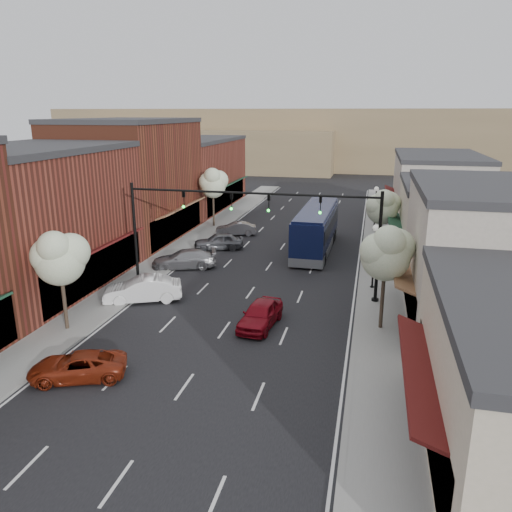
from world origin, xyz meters
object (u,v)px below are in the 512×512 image
Objects in this scene: coach_bus at (316,229)px; red_hatchback at (260,314)px; tree_left_far at (213,183)px; signal_mast_left at (167,220)px; tree_right_near at (387,252)px; lamp_post_far at (376,201)px; parked_car_e at (236,229)px; lamp_post_near at (375,246)px; tree_left_near at (59,257)px; parked_car_a at (78,366)px; parked_car_d at (219,241)px; parked_car_c at (184,259)px; signal_mast_right at (340,229)px; parked_car_b at (143,289)px; tree_right_far at (383,206)px.

red_hatchback is at bearing -93.11° from coach_bus.
tree_left_far is at bearing 150.95° from coach_bus.
signal_mast_left is 0.69× the size of coach_bus.
tree_right_near is 24.11m from lamp_post_far.
parked_car_e is (-6.96, 20.16, -0.08)m from red_hatchback.
signal_mast_left is 13.75m from lamp_post_near.
parked_car_a is (3.37, -4.33, -3.63)m from tree_left_near.
parked_car_d is at bearing 159.80° from parked_car_a.
signal_mast_left is at bearing -11.60° from parked_car_c.
tree_right_near is at bearing -85.23° from lamp_post_near.
tree_left_near is at bearing -146.67° from lamp_post_near.
parked_car_a is (-12.68, -14.89, -2.42)m from lamp_post_near.
tree_left_near is 1.28× the size of lamp_post_far.
parked_car_a is at bearing -130.29° from signal_mast_right.
lamp_post_far is 34.87m from parked_car_a.
lamp_post_near is 0.37× the size of coach_bus.
signal_mast_right reaches higher than coach_bus.
lamp_post_far is 27.03m from parked_car_b.
tree_right_far is 25.99m from tree_left_near.
signal_mast_left is 1.44× the size of tree_left_near.
red_hatchback is 9.94m from parked_car_a.
parked_car_a is 16.55m from parked_car_c.
tree_left_far reaches higher than parked_car_e.
tree_right_near is (13.97, -4.05, -0.17)m from signal_mast_left.
tree_left_near is 6.43m from parked_car_b.
signal_mast_left is 14.60m from coach_bus.
parked_car_c is (-14.00, 1.61, -2.30)m from lamp_post_near.
parked_car_a is at bearing -18.99° from parked_car_d.
signal_mast_right is at bearing 123.91° from tree_right_near.
tree_left_near reaches higher than red_hatchback.
signal_mast_left is 1.96× the size of red_hatchback.
red_hatchback is at bearing 5.47° from parked_car_d.
tree_left_far is 25.39m from red_hatchback.
tree_left_far reaches higher than tree_right_far.
parked_car_c is at bearing -131.38° from lamp_post_far.
parked_car_d is (-7.03, 14.85, 0.01)m from red_hatchback.
signal_mast_right is 1.34× the size of tree_left_far.
tree_right_near is 19.76m from parked_car_d.
red_hatchback is (10.06, 3.02, -3.51)m from tree_left_near.
coach_bus is at bearing -29.91° from tree_left_far.
parked_car_e is at bearing 159.37° from parked_car_d.
lamp_post_far is at bearing 108.15° from parked_car_d.
parked_car_e is at bearing 135.74° from lamp_post_near.
tree_left_far is 1.26× the size of parked_car_c.
tree_left_near reaches higher than parked_car_b.
signal_mast_right is 1.94× the size of parked_car_d.
parked_car_b is at bearing 172.25° from red_hatchback.
coach_bus is 8.43m from parked_car_d.
lamp_post_far is at bearing 83.78° from signal_mast_right.
tree_left_far is at bearing 90.00° from tree_left_near.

